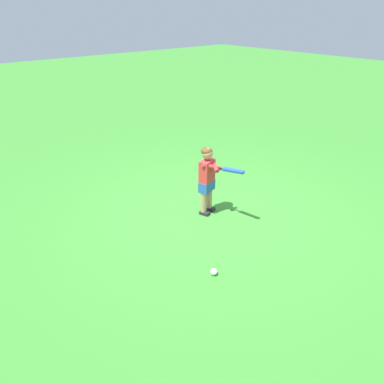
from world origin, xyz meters
TOP-DOWN VIEW (x-y plane):
  - ground_plane at (0.00, 0.00)m, footprint 40.00×40.00m
  - child_batter at (0.06, 0.06)m, footprint 0.78×0.31m
  - play_ball_far_right at (-1.14, 1.07)m, footprint 0.09×0.09m

SIDE VIEW (x-z plane):
  - ground_plane at x=0.00m, z-range 0.00..0.00m
  - play_ball_far_right at x=-1.14m, z-range 0.00..0.09m
  - child_batter at x=0.06m, z-range 0.11..1.19m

